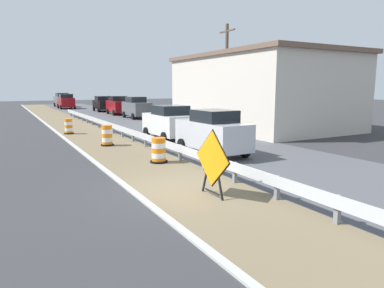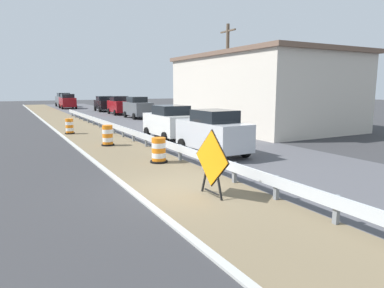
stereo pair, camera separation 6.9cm
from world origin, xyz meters
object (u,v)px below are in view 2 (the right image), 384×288
at_px(traffic_barrel_close, 108,136).
at_px(car_lead_near_lane, 170,122).
at_px(utility_pole_near, 227,76).
at_px(car_mid_far_lane, 138,108).
at_px(car_distant_a, 104,104).
at_px(car_trailing_far_lane, 67,101).
at_px(warning_sign_diamond, 211,161).
at_px(traffic_barrel_nearest, 159,151).
at_px(traffic_barrel_mid, 70,127).
at_px(car_trailing_near_lane, 119,105).
at_px(car_distant_b, 213,132).
at_px(car_lead_far_lane, 64,100).

bearing_deg(traffic_barrel_close, car_lead_near_lane, 8.79).
distance_m(car_lead_near_lane, utility_pole_near, 6.74).
relative_size(car_mid_far_lane, car_distant_a, 0.95).
xyz_separation_m(car_mid_far_lane, car_trailing_far_lane, (-3.66, 20.33, -0.01)).
distance_m(warning_sign_diamond, traffic_barrel_close, 10.36).
bearing_deg(car_trailing_far_lane, utility_pole_near, -169.15).
bearing_deg(car_trailing_far_lane, car_mid_far_lane, -169.46).
bearing_deg(car_distant_a, traffic_barrel_nearest, -9.13).
xyz_separation_m(traffic_barrel_close, car_mid_far_lane, (7.27, 15.40, 0.59)).
height_order(warning_sign_diamond, traffic_barrel_mid, warning_sign_diamond).
bearing_deg(utility_pole_near, car_trailing_near_lane, 98.00).
bearing_deg(warning_sign_diamond, car_trailing_far_lane, -96.18).
height_order(traffic_barrel_mid, car_lead_near_lane, car_lead_near_lane).
height_order(traffic_barrel_nearest, car_distant_b, car_distant_b).
distance_m(car_lead_near_lane, car_distant_a, 26.93).
relative_size(traffic_barrel_mid, car_lead_near_lane, 0.25).
xyz_separation_m(traffic_barrel_mid, utility_pole_near, (10.74, -3.25, 3.52)).
relative_size(car_distant_a, utility_pole_near, 0.58).
xyz_separation_m(car_trailing_near_lane, car_lead_far_lane, (-3.24, 20.09, 0.05)).
bearing_deg(car_distant_a, car_lead_far_lane, -166.14).
distance_m(car_trailing_near_lane, car_distant_b, 26.35).
distance_m(warning_sign_diamond, traffic_barrel_mid, 16.44).
relative_size(car_lead_near_lane, car_trailing_far_lane, 0.99).
xyz_separation_m(traffic_barrel_close, car_lead_far_lane, (3.90, 41.35, 0.61)).
xyz_separation_m(car_lead_near_lane, car_mid_far_lane, (3.20, 14.77, 0.06)).
bearing_deg(car_lead_near_lane, traffic_barrel_close, 98.49).
bearing_deg(traffic_barrel_mid, car_lead_near_lane, -46.82).
bearing_deg(car_distant_a, traffic_barrel_close, -12.64).
distance_m(car_trailing_near_lane, car_lead_far_lane, 20.35).
relative_size(traffic_barrel_nearest, car_mid_far_lane, 0.25).
distance_m(car_mid_far_lane, car_distant_b, 20.58).
height_order(car_lead_far_lane, utility_pole_near, utility_pole_near).
height_order(car_trailing_far_lane, car_distant_b, car_trailing_far_lane).
bearing_deg(traffic_barrel_close, car_lead_far_lane, 84.61).
xyz_separation_m(car_trailing_near_lane, car_trailing_far_lane, (-3.52, 14.48, 0.01)).
xyz_separation_m(traffic_barrel_nearest, utility_pole_near, (8.98, 8.13, 3.50)).
bearing_deg(car_mid_far_lane, utility_pole_near, 10.42).
distance_m(warning_sign_diamond, utility_pole_near, 16.44).
distance_m(car_mid_far_lane, utility_pole_near, 13.17).
bearing_deg(utility_pole_near, traffic_barrel_mid, 163.15).
xyz_separation_m(traffic_barrel_mid, car_lead_far_lane, (4.90, 35.31, 0.65)).
relative_size(warning_sign_diamond, car_trailing_far_lane, 0.48).
bearing_deg(car_trailing_near_lane, utility_pole_near, 9.86).
xyz_separation_m(traffic_barrel_nearest, traffic_barrel_close, (-0.75, 5.34, 0.03)).
bearing_deg(traffic_barrel_nearest, traffic_barrel_mid, 98.78).
bearing_deg(car_trailing_far_lane, traffic_barrel_mid, 171.49).
bearing_deg(car_trailing_near_lane, warning_sign_diamond, -10.38).
bearing_deg(car_lead_near_lane, car_mid_far_lane, -12.53).
bearing_deg(traffic_barrel_mid, traffic_barrel_close, -80.54).
bearing_deg(traffic_barrel_nearest, car_distant_a, 79.30).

